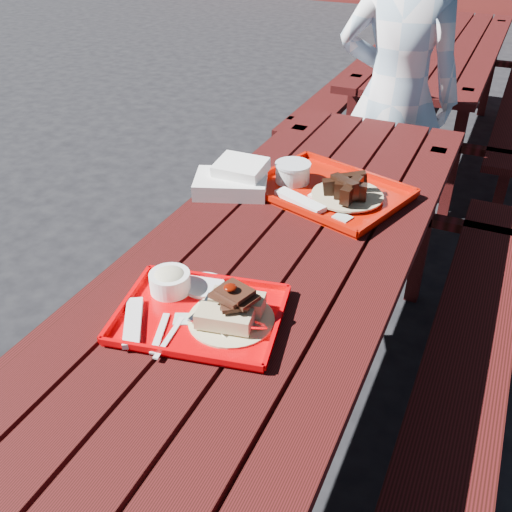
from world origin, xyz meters
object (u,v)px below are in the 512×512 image
picnic_table_far (436,72)px  person (395,98)px  picnic_table_near (276,302)px  far_tray (325,188)px  near_tray (202,304)px

picnic_table_far → person: 1.43m
person → picnic_table_near: bearing=86.1°
picnic_table_far → far_tray: bearing=-89.7°
far_tray → picnic_table_far: bearing=90.3°
picnic_table_near → person: bearing=89.2°
picnic_table_near → picnic_table_far: 2.80m
picnic_table_far → far_tray: far_tray is taller
picnic_table_far → near_tray: 3.16m
picnic_table_near → far_tray: size_ratio=4.13×
person → picnic_table_far: bearing=-92.4°
near_tray → far_tray: bearing=84.8°
picnic_table_near → picnic_table_far: size_ratio=1.00×
near_tray → far_tray: (0.07, 0.74, -0.01)m
picnic_table_near → near_tray: (-0.06, -0.35, 0.22)m
near_tray → person: (0.07, 1.73, 0.02)m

